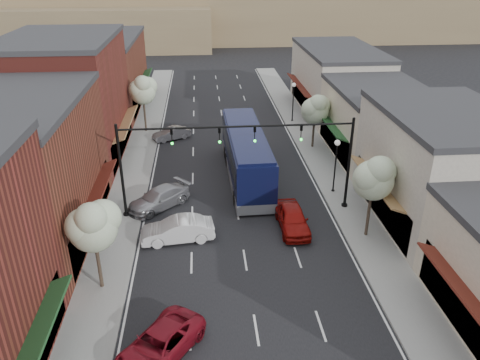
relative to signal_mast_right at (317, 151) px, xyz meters
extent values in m
plane|color=black|center=(-5.62, -8.00, -4.62)|extent=(160.00, 160.00, 0.00)
cube|color=gray|center=(-14.02, 10.50, -4.55)|extent=(2.80, 73.00, 0.15)
cube|color=gray|center=(2.78, 10.50, -4.55)|extent=(2.80, 73.00, 0.15)
cube|color=gray|center=(-12.62, 10.50, -4.55)|extent=(0.25, 73.00, 0.17)
cube|color=gray|center=(1.38, 10.50, -4.55)|extent=(0.25, 73.00, 0.17)
cube|color=#1D4822|center=(-14.92, -16.00, -1.52)|extent=(1.07, 9.80, 0.49)
cube|color=brown|center=(-19.92, -2.00, -0.12)|extent=(9.00, 14.00, 9.00)
cube|color=black|center=(-15.72, -2.00, -3.02)|extent=(0.60, 11.90, 2.60)
cube|color=#541C13|center=(-14.92, -2.00, -1.52)|extent=(1.07, 9.80, 0.49)
cube|color=maroon|center=(-19.92, 12.00, 0.63)|extent=(9.00, 14.00, 10.50)
cube|color=#2D2D30|center=(-19.92, 12.00, 6.08)|extent=(9.20, 14.10, 0.40)
cube|color=black|center=(-15.72, 12.00, -3.02)|extent=(0.60, 11.90, 2.60)
cube|color=#9F7748|center=(-14.92, 12.00, -1.52)|extent=(1.07, 9.80, 0.49)
cube|color=brown|center=(-19.92, 28.00, -0.62)|extent=(9.00, 18.00, 8.00)
cube|color=#2D2D30|center=(-19.92, 28.00, 3.58)|extent=(9.20, 18.10, 0.40)
cube|color=black|center=(-15.72, 28.00, -3.02)|extent=(0.60, 15.30, 2.60)
cube|color=#1D4822|center=(-14.92, 28.00, -1.52)|extent=(1.07, 12.60, 0.49)
cube|color=black|center=(4.48, -14.00, -3.02)|extent=(0.60, 10.20, 2.60)
cube|color=#541C13|center=(3.68, -14.00, -1.52)|extent=(1.07, 8.40, 0.49)
cube|color=beige|center=(8.18, -2.00, -0.87)|extent=(8.00, 12.00, 7.50)
cube|color=#2D2D30|center=(8.18, -2.00, 3.08)|extent=(8.20, 12.10, 0.40)
cube|color=black|center=(4.48, -2.00, -3.02)|extent=(0.60, 10.20, 2.60)
cube|color=#9F7748|center=(3.68, -2.00, -1.52)|extent=(1.07, 8.40, 0.49)
cube|color=beige|center=(8.18, 10.00, -1.62)|extent=(8.00, 12.00, 6.00)
cube|color=#2D2D30|center=(8.18, 10.00, 1.58)|extent=(8.20, 12.10, 0.40)
cube|color=black|center=(4.48, 10.00, -3.02)|extent=(0.60, 10.20, 2.60)
cube|color=#1D4822|center=(3.68, 10.00, -1.52)|extent=(1.07, 8.40, 0.49)
cube|color=beige|center=(8.18, 24.00, -1.12)|extent=(8.00, 16.00, 7.00)
cube|color=#2D2D30|center=(8.18, 24.00, 2.58)|extent=(8.20, 16.10, 0.40)
cube|color=black|center=(4.48, 24.00, -3.02)|extent=(0.60, 13.60, 2.60)
cube|color=#541C13|center=(3.68, 24.00, -1.52)|extent=(1.07, 11.20, 0.49)
cube|color=#7A6647|center=(-5.62, 82.00, 1.38)|extent=(120.00, 30.00, 12.00)
cube|color=#7A6647|center=(-30.62, 70.00, -0.62)|extent=(50.00, 20.00, 8.00)
cylinder|color=black|center=(2.38, 0.00, -4.47)|extent=(0.44, 0.44, 0.30)
cylinder|color=black|center=(2.38, 0.00, -1.12)|extent=(0.20, 0.20, 7.00)
cylinder|color=black|center=(-1.62, 0.00, 1.98)|extent=(8.00, 0.14, 0.14)
imported|color=black|center=(-1.22, 0.00, 1.38)|extent=(0.18, 0.46, 1.10)
sphere|color=#19E533|center=(-1.22, -0.12, 0.96)|extent=(0.18, 0.18, 0.18)
imported|color=black|center=(-4.42, 0.00, 1.38)|extent=(0.18, 0.46, 1.10)
sphere|color=#19E533|center=(-4.42, -0.12, 0.96)|extent=(0.18, 0.18, 0.18)
cylinder|color=black|center=(-13.62, 0.00, -4.47)|extent=(0.44, 0.44, 0.30)
cylinder|color=black|center=(-13.62, 0.00, -1.12)|extent=(0.20, 0.20, 7.00)
cylinder|color=black|center=(-9.62, 0.00, 1.98)|extent=(8.00, 0.14, 0.14)
imported|color=black|center=(-10.02, 0.00, 1.38)|extent=(0.18, 0.46, 1.10)
sphere|color=#19E533|center=(-10.02, -0.12, 0.96)|extent=(0.18, 0.18, 0.18)
imported|color=black|center=(-6.82, 0.00, 1.38)|extent=(0.18, 0.46, 1.10)
sphere|color=#19E533|center=(-6.82, -0.12, 0.96)|extent=(0.18, 0.18, 0.18)
cylinder|color=#47382B|center=(2.68, -4.00, -2.77)|extent=(0.20, 0.20, 3.71)
sphere|color=#AAC094|center=(2.68, -4.00, -0.45)|extent=(2.60, 2.60, 2.60)
sphere|color=#AAC094|center=(3.18, -3.70, 0.02)|extent=(2.00, 2.00, 2.00)
sphere|color=#AAC094|center=(2.28, -4.30, -0.10)|extent=(1.90, 1.90, 1.90)
sphere|color=#AAC094|center=(2.78, -4.50, 0.48)|extent=(1.70, 1.70, 1.70)
cylinder|color=#47382B|center=(2.68, 12.00, -2.96)|extent=(0.20, 0.20, 3.33)
sphere|color=#AAC094|center=(2.68, 12.00, -0.88)|extent=(2.60, 2.60, 2.60)
sphere|color=#AAC094|center=(3.18, 12.30, -0.46)|extent=(2.00, 2.00, 2.00)
sphere|color=#AAC094|center=(2.28, 11.70, -0.57)|extent=(1.90, 1.90, 1.90)
sphere|color=#AAC094|center=(2.78, 11.50, -0.05)|extent=(1.70, 1.70, 1.70)
cylinder|color=#47382B|center=(-13.92, -8.00, -2.86)|extent=(0.20, 0.20, 3.52)
sphere|color=#AAC094|center=(-13.92, -8.00, -0.66)|extent=(2.60, 2.60, 2.60)
sphere|color=#AAC094|center=(-13.42, -7.70, -0.22)|extent=(2.00, 2.00, 2.00)
sphere|color=#AAC094|center=(-14.32, -8.30, -0.33)|extent=(1.90, 1.90, 1.90)
sphere|color=#AAC094|center=(-13.82, -8.50, 0.22)|extent=(1.70, 1.70, 1.70)
cylinder|color=#47382B|center=(-13.92, 18.00, -2.70)|extent=(0.20, 0.20, 3.84)
sphere|color=#AAC094|center=(-13.92, 18.00, -0.30)|extent=(2.60, 2.60, 2.60)
sphere|color=#AAC094|center=(-13.42, 18.30, 0.18)|extent=(2.00, 2.00, 2.00)
sphere|color=#AAC094|center=(-14.32, 17.70, 0.06)|extent=(1.90, 1.90, 1.90)
sphere|color=#AAC094|center=(-13.82, 17.50, 0.66)|extent=(1.70, 1.70, 1.70)
cylinder|color=black|center=(2.18, 2.50, -4.52)|extent=(0.28, 0.28, 0.20)
cylinder|color=black|center=(2.18, 2.50, -2.62)|extent=(0.12, 0.12, 4.00)
sphere|color=white|center=(2.18, 2.50, -0.40)|extent=(0.44, 0.44, 0.44)
cylinder|color=black|center=(2.18, 20.00, -4.52)|extent=(0.28, 0.28, 0.20)
cylinder|color=black|center=(2.18, 20.00, -2.62)|extent=(0.12, 0.12, 4.00)
sphere|color=white|center=(2.18, 20.00, -0.40)|extent=(0.44, 0.44, 0.44)
cube|color=black|center=(-4.43, 5.79, -2.44)|extent=(3.22, 13.50, 3.47)
cube|color=#595B60|center=(-4.43, 5.79, -4.01)|extent=(3.24, 13.52, 0.78)
cube|color=black|center=(-4.43, 5.79, -1.94)|extent=(3.25, 12.42, 1.23)
cube|color=black|center=(-4.43, 5.79, -0.65)|extent=(2.97, 12.95, 0.28)
cube|color=black|center=(-4.28, -0.87, -1.71)|extent=(2.33, 0.13, 1.34)
cylinder|color=black|center=(-5.64, 1.06, -4.04)|extent=(0.38, 1.17, 1.16)
cylinder|color=black|center=(-3.00, 1.12, -4.04)|extent=(0.38, 1.17, 1.16)
cylinder|color=black|center=(-5.85, 10.01, -4.04)|extent=(0.38, 1.17, 1.16)
cylinder|color=black|center=(-3.21, 10.07, -4.04)|extent=(0.38, 1.17, 1.16)
cylinder|color=black|center=(-5.81, 8.45, -4.04)|extent=(0.38, 1.17, 1.16)
cylinder|color=black|center=(-3.17, 8.51, -4.04)|extent=(0.38, 1.17, 1.16)
imported|color=maroon|center=(-2.05, -2.61, -3.82)|extent=(1.95, 4.72, 1.60)
imported|color=maroon|center=(-10.33, -13.31, -3.93)|extent=(4.75, 5.41, 1.39)
imported|color=silver|center=(-9.82, -3.39, -3.84)|extent=(4.93, 2.20, 1.57)
imported|color=#9C9CA1|center=(-11.37, 1.25, -3.89)|extent=(5.11, 4.93, 1.47)
imported|color=#9F9EA3|center=(-11.11, 15.48, -3.99)|extent=(4.01, 2.86, 1.26)
camera|label=1|loc=(-7.95, -29.75, 12.39)|focal=35.00mm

